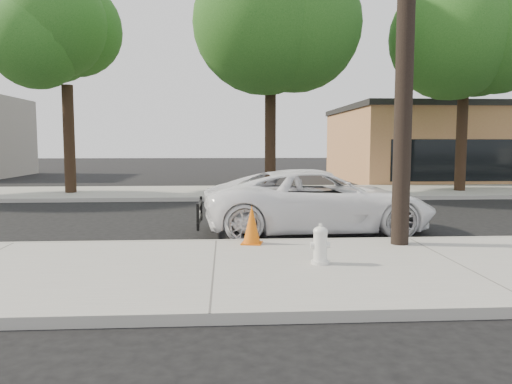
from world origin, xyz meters
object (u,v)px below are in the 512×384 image
fire_hydrant (320,246)px  traffic_cone (252,225)px  utility_pole (406,5)px  police_cruiser (318,201)px

fire_hydrant → traffic_cone: 1.99m
utility_pole → fire_hydrant: 4.88m
utility_pole → traffic_cone: bearing=176.0°
police_cruiser → traffic_cone: bearing=136.2°
police_cruiser → traffic_cone: 2.62m
utility_pole → police_cruiser: size_ratio=1.67×
fire_hydrant → traffic_cone: bearing=124.8°
police_cruiser → traffic_cone: (-1.69, -1.99, -0.23)m
utility_pole → traffic_cone: utility_pole is taller
utility_pole → fire_hydrant: bearing=-141.2°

